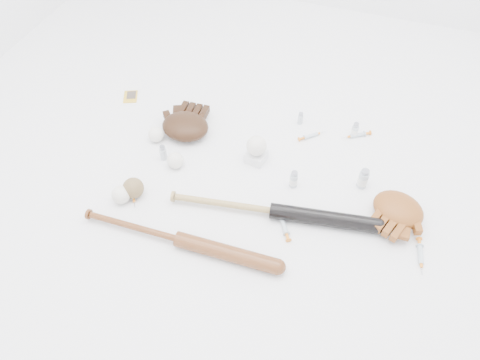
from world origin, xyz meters
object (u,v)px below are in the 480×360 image
(bat_wood, at_px, (179,239))
(glove_dark, at_px, (185,126))
(pedestal, at_px, (256,156))
(bat_dark, at_px, (272,211))

(bat_wood, height_order, glove_dark, glove_dark)
(bat_wood, height_order, pedestal, bat_wood)
(bat_dark, height_order, glove_dark, glove_dark)
(bat_dark, bearing_deg, pedestal, 111.02)
(bat_wood, relative_size, glove_dark, 3.17)
(bat_wood, bearing_deg, pedestal, 73.02)
(glove_dark, bearing_deg, bat_wood, -71.33)
(bat_wood, bearing_deg, bat_dark, 38.00)
(bat_wood, bearing_deg, glove_dark, 109.63)
(bat_dark, relative_size, bat_wood, 1.06)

